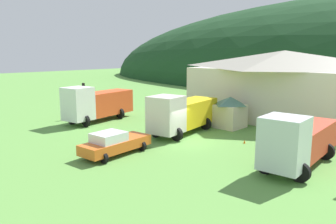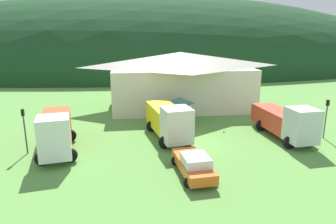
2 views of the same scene
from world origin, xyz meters
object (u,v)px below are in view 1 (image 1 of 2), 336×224
(flatbed_truck_yellow, at_px, (182,113))
(service_pickup_orange, at_px, (114,143))
(tow_truck_silver, at_px, (298,140))
(heavy_rig_white, at_px, (97,103))
(depot_building, at_px, (283,84))
(traffic_cone_near_pickup, at_px, (244,143))
(traffic_light_west, at_px, (84,96))
(play_shed_cream, at_px, (230,112))

(flatbed_truck_yellow, relative_size, service_pickup_orange, 1.54)
(tow_truck_silver, height_order, service_pickup_orange, tow_truck_silver)
(heavy_rig_white, distance_m, flatbed_truck_yellow, 9.88)
(depot_building, bearing_deg, traffic_cone_near_pickup, -77.97)
(tow_truck_silver, height_order, traffic_light_west, traffic_light_west)
(play_shed_cream, height_order, traffic_light_west, traffic_light_west)
(flatbed_truck_yellow, relative_size, traffic_light_west, 2.18)
(depot_building, xyz_separation_m, flatbed_truck_yellow, (-3.20, -12.55, -1.89))
(service_pickup_orange, distance_m, traffic_cone_near_pickup, 10.08)
(play_shed_cream, bearing_deg, traffic_cone_near_pickup, -44.80)
(traffic_cone_near_pickup, bearing_deg, tow_truck_silver, -25.27)
(flatbed_truck_yellow, distance_m, tow_truck_silver, 10.86)
(depot_building, xyz_separation_m, traffic_cone_near_pickup, (2.47, -11.60, -3.69))
(service_pickup_orange, height_order, traffic_light_west, traffic_light_west)
(play_shed_cream, distance_m, flatbed_truck_yellow, 5.15)
(depot_building, relative_size, traffic_light_west, 5.01)
(play_shed_cream, bearing_deg, heavy_rig_white, -148.52)
(play_shed_cream, distance_m, tow_truck_silver, 10.98)
(tow_truck_silver, relative_size, service_pickup_orange, 1.57)
(heavy_rig_white, distance_m, traffic_light_west, 2.49)
(heavy_rig_white, height_order, traffic_cone_near_pickup, heavy_rig_white)
(heavy_rig_white, distance_m, service_pickup_orange, 11.83)
(tow_truck_silver, relative_size, traffic_cone_near_pickup, 15.48)
(depot_building, xyz_separation_m, heavy_rig_white, (-12.84, -14.71, -1.81))
(service_pickup_orange, relative_size, traffic_light_west, 1.41)
(play_shed_cream, height_order, flatbed_truck_yellow, flatbed_truck_yellow)
(heavy_rig_white, bearing_deg, service_pickup_orange, 51.76)
(play_shed_cream, bearing_deg, service_pickup_orange, -94.81)
(flatbed_truck_yellow, distance_m, traffic_light_west, 12.28)
(heavy_rig_white, bearing_deg, play_shed_cream, 111.78)
(service_pickup_orange, bearing_deg, depot_building, 168.22)
(flatbed_truck_yellow, relative_size, traffic_cone_near_pickup, 15.17)
(play_shed_cream, xyz_separation_m, tow_truck_silver, (9.00, -6.28, 0.19))
(service_pickup_orange, distance_m, traffic_light_west, 14.09)
(depot_building, relative_size, flatbed_truck_yellow, 2.30)
(play_shed_cream, height_order, traffic_cone_near_pickup, play_shed_cream)
(traffic_light_west, bearing_deg, heavy_rig_white, -1.85)
(traffic_cone_near_pickup, bearing_deg, play_shed_cream, 135.20)
(heavy_rig_white, height_order, traffic_light_west, traffic_light_west)
(depot_building, relative_size, traffic_cone_near_pickup, 34.91)
(service_pickup_orange, bearing_deg, tow_truck_silver, 117.40)
(tow_truck_silver, bearing_deg, traffic_cone_near_pickup, -119.25)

